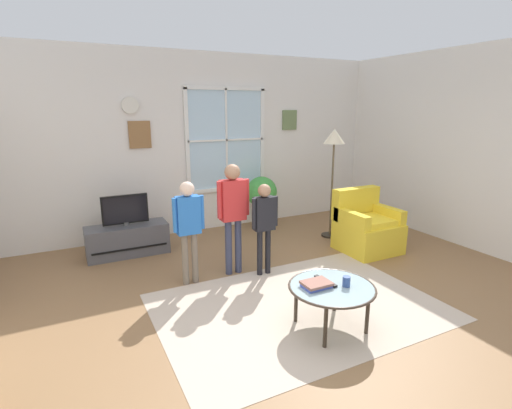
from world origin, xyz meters
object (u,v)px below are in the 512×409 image
Objects in this scene: cup at (346,281)px; person_blue_shirt at (188,221)px; television at (125,210)px; book_stack at (316,284)px; potted_plant_by_window at (262,195)px; coffee_table at (332,289)px; person_red_shirt at (233,206)px; floor_lamp at (334,147)px; remote_near_cup at (331,284)px; armchair at (366,228)px; person_black_shirt at (264,219)px; tv_stand at (128,240)px; remote_near_books at (320,278)px.

person_blue_shirt is (-0.99, 1.56, 0.29)m from cup.
television is 6.34× the size of cup.
potted_plant_by_window reaches higher than book_stack.
person_red_shirt is (-0.31, 1.54, 0.46)m from coffee_table.
potted_plant_by_window is (1.71, 1.49, -0.17)m from person_blue_shirt.
person_blue_shirt is 0.72× the size of floor_lamp.
remote_near_cup is 0.16× the size of potted_plant_by_window.
book_stack is at bearing 159.83° from coffee_table.
person_black_shirt is (-1.70, -0.08, 0.38)m from armchair.
floor_lamp reaches higher than remote_near_cup.
coffee_table is at bearing 153.43° from cup.
person_black_shirt is at bearing -116.59° from potted_plant_by_window.
television is at bearing 168.30° from floor_lamp.
person_blue_shirt is 2.27m from potted_plant_by_window.
armchair is 1.31m from floor_lamp.
person_black_shirt is 0.94× the size of person_blue_shirt.
potted_plant_by_window is (0.82, 1.65, -0.12)m from person_black_shirt.
remote_near_cup is 3.08m from potted_plant_by_window.
remote_near_cup is at bearing -7.90° from book_stack.
person_red_shirt is 0.81× the size of floor_lamp.
person_black_shirt is at bearing -45.80° from television.
armchair is at bearing -23.59° from television.
armchair is 2.20m from remote_near_cup.
television is at bearing 114.60° from book_stack.
coffee_table is 0.15m from book_stack.
floor_lamp is (0.80, -0.84, 0.83)m from potted_plant_by_window.
television is at bearing 116.50° from coffee_table.
potted_plant_by_window is (0.82, 2.96, 0.16)m from remote_near_cup.
person_red_shirt is 0.58m from person_blue_shirt.
remote_near_cup is 1.34m from person_black_shirt.
potted_plant_by_window is at bearing 71.74° from book_stack.
coffee_table is at bearing -63.52° from tv_stand.
armchair is 0.64× the size of person_red_shirt.
person_red_shirt reaches higher than remote_near_books.
person_red_shirt is (-0.43, 1.60, 0.39)m from cup.
person_red_shirt is 1.86m from potted_plant_by_window.
person_blue_shirt is (-0.74, 1.45, 0.31)m from book_stack.
cup is at bearing -23.20° from book_stack.
coffee_table is at bearing -59.70° from person_blue_shirt.
person_blue_shirt is at bearing 122.51° from cup.
armchair reaches higher than television.
remote_near_books is at bearing -90.94° from person_black_shirt.
book_stack is 0.29× the size of potted_plant_by_window.
remote_near_books reaches higher than tv_stand.
person_black_shirt is at bearing 83.58° from book_stack.
potted_plant_by_window reaches higher than remote_near_books.
potted_plant_by_window reaches higher than coffee_table.
television is 0.68× the size of potted_plant_by_window.
coffee_table is 0.59× the size of person_red_shirt.
person_red_shirt is at bearing 101.42° from coffee_table.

